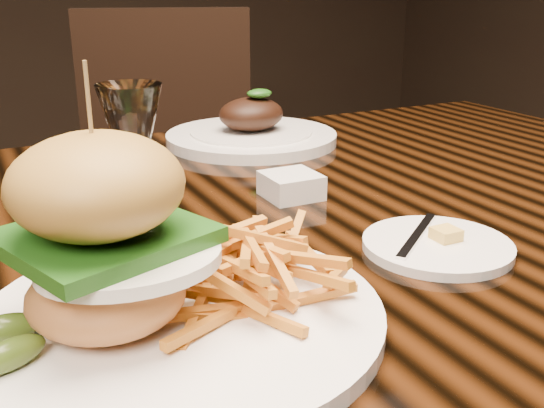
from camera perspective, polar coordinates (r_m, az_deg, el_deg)
name	(u,v)px	position (r m, az deg, el deg)	size (l,w,h in m)	color
dining_table	(223,269)	(0.80, -4.45, -5.85)	(1.60, 0.90, 0.75)	black
burger_plate	(166,267)	(0.51, -9.52, -5.58)	(0.33, 0.33, 0.22)	white
side_saucer	(437,245)	(0.69, 14.59, -3.59)	(0.16, 0.16, 0.02)	white
ramekin	(291,185)	(0.82, 1.72, 1.67)	(0.07, 0.07, 0.03)	white
wine_glass	(132,132)	(0.64, -12.45, 6.32)	(0.06, 0.06, 0.17)	white
far_dish	(251,133)	(1.10, -1.85, 6.41)	(0.29, 0.29, 0.09)	white
chair_far	(170,172)	(1.70, -9.11, 2.85)	(0.57, 0.58, 0.95)	black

